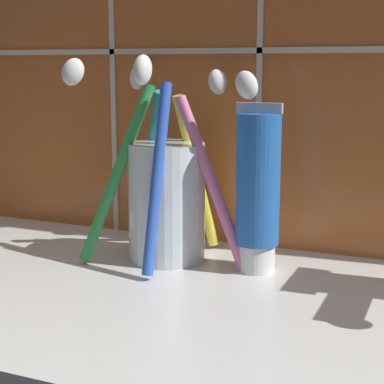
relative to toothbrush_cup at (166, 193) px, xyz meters
The scene contains 3 objects.
sink_counter 10.75cm from the toothbrush_cup, 59.22° to the right, with size 58.34×29.43×2.00cm, color silver.
toothbrush_cup is the anchor object (origin of this frame).
toothpaste_tube 7.99cm from the toothbrush_cup, ahead, with size 3.66×3.48×13.40cm.
Camera 1 is at (18.30, -40.12, 18.30)cm, focal length 60.00 mm.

